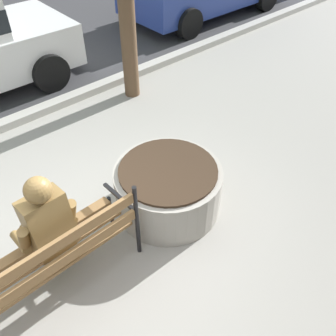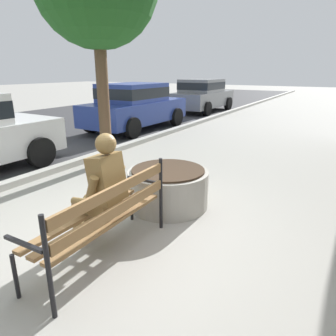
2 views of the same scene
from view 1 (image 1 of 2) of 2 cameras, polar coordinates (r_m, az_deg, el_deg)
ground_plane at (r=3.92m, az=-13.74°, el=-15.74°), size 80.00×80.00×0.00m
park_bench at (r=3.42m, az=-18.52°, el=-13.44°), size 1.81×0.57×0.95m
bronze_statue_seated at (r=3.48m, az=-18.35°, el=-8.72°), size 0.63×0.77×1.37m
concrete_planter at (r=4.17m, az=0.00°, el=-3.19°), size 1.21×1.21×0.58m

